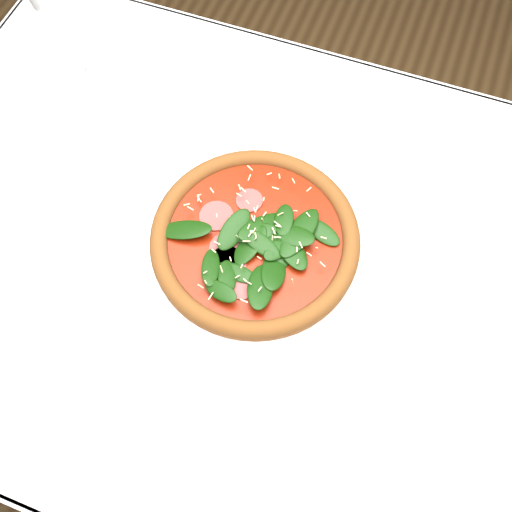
% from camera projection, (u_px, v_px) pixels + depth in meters
% --- Properties ---
extents(ground, '(6.00, 6.00, 0.00)m').
position_uv_depth(ground, '(265.00, 384.00, 1.47)').
color(ground, brown).
rests_on(ground, ground).
extents(dining_table, '(1.21, 0.81, 0.75)m').
position_uv_depth(dining_table, '(272.00, 288.00, 0.89)').
color(dining_table, silver).
rests_on(dining_table, ground).
extents(plate, '(0.34, 0.34, 0.01)m').
position_uv_depth(plate, '(255.00, 243.00, 0.80)').
color(plate, white).
rests_on(plate, dining_table).
extents(pizza, '(0.30, 0.30, 0.04)m').
position_uv_depth(pizza, '(255.00, 237.00, 0.78)').
color(pizza, brown).
rests_on(pizza, plate).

